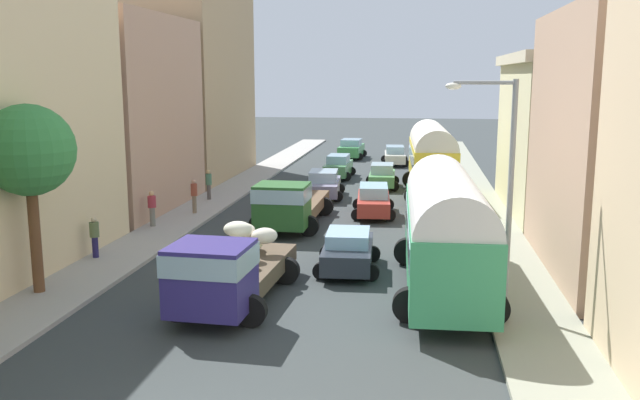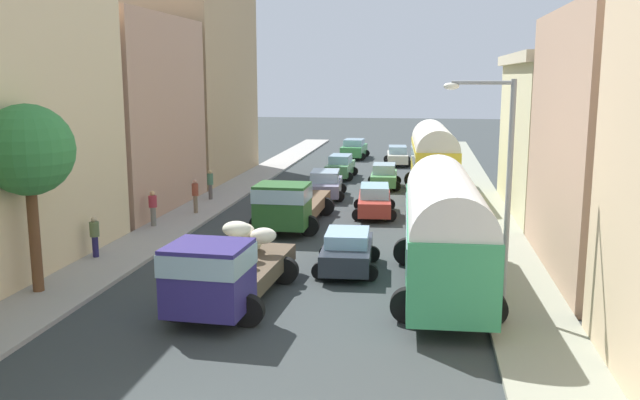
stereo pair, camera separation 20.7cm
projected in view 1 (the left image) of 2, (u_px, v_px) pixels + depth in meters
The scene contains 24 objects.
ground_plane at pixel (347, 200), 37.84m from camera, with size 154.00×154.00×0.00m, color #33393A.
sidewalk_left at pixel (222, 196), 38.86m from camera, with size 2.50×70.00×0.14m, color #9E9B94.
sidewalk_right at pixel (479, 203), 36.79m from camera, with size 2.50×70.00×0.14m, color gray.
building_left_2 at pixel (124, 115), 34.30m from camera, with size 5.01×10.18×9.90m.
building_left_3 at pixel (194, 82), 45.37m from camera, with size 5.41×12.19×12.97m.
building_right_1 at pixel (623, 144), 23.02m from camera, with size 4.67×10.00×9.14m.
building_right_2 at pixel (570, 134), 33.60m from camera, with size 6.39×11.18×7.97m.
parked_bus_0 at pixel (445, 226), 21.47m from camera, with size 3.44×9.66×3.93m.
parked_bus_1 at pixel (432, 156), 38.91m from camera, with size 3.44×9.72×4.16m.
cargo_truck_0 at pixel (228, 268), 19.94m from camera, with size 3.26×6.84×2.34m.
cargo_truck_1 at pixel (289, 203), 30.49m from camera, with size 3.18×7.56×2.32m.
car_0 at pixel (324, 184), 38.60m from camera, with size 2.55×4.47×1.55m.
car_1 at pixel (338, 166), 46.00m from camera, with size 2.18×4.29×1.60m.
car_2 at pixel (351, 149), 57.16m from camera, with size 2.48×4.33×1.64m.
car_3 at pixel (348, 250), 24.04m from camera, with size 2.39×3.97×1.44m.
car_4 at pixel (373, 200), 33.60m from camera, with size 2.35×4.50×1.54m.
car_5 at pixel (382, 176), 41.95m from camera, with size 2.20×3.86×1.51m.
car_6 at pixel (395, 155), 52.96m from camera, with size 2.31×4.29×1.49m.
pedestrian_0 at pixel (152, 208), 30.53m from camera, with size 0.52×0.52×1.76m.
pedestrian_1 at pixel (95, 236), 25.22m from camera, with size 0.49×0.49×1.70m.
pedestrian_2 at pixel (209, 184), 37.19m from camera, with size 0.36×0.36×1.79m.
pedestrian_3 at pixel (194, 195), 33.45m from camera, with size 0.33×0.33×1.83m.
streetlamp_near at pixel (501, 177), 18.97m from camera, with size 1.99×0.28×6.79m.
roadside_tree_1 at pixel (29, 152), 20.53m from camera, with size 2.83×2.83×6.06m.
Camera 1 is at (3.88, -10.04, 6.85)m, focal length 37.77 mm.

